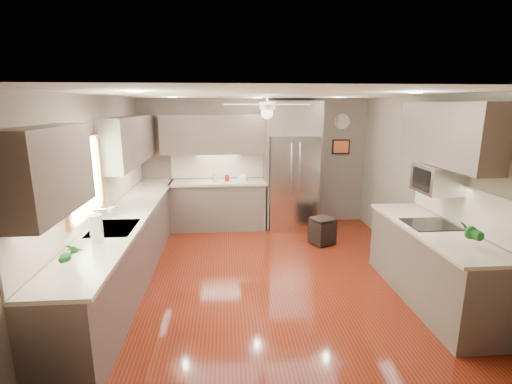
{
  "coord_description": "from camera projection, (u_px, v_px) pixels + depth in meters",
  "views": [
    {
      "loc": [
        -0.57,
        -4.84,
        2.37
      ],
      "look_at": [
        -0.13,
        0.6,
        1.09
      ],
      "focal_mm": 26.0,
      "sensor_mm": 36.0,
      "label": 1
    }
  ],
  "objects": [
    {
      "name": "floor",
      "position": [
        268.0,
        275.0,
        5.28
      ],
      "size": [
        5.0,
        5.0,
        0.0
      ],
      "primitive_type": "plane",
      "color": "#50140A",
      "rests_on": "ground"
    },
    {
      "name": "ceiling",
      "position": [
        270.0,
        95.0,
        4.71
      ],
      "size": [
        5.0,
        5.0,
        0.0
      ],
      "primitive_type": "plane",
      "rotation": [
        3.14,
        0.0,
        0.0
      ],
      "color": "white",
      "rests_on": "ground"
    },
    {
      "name": "wall_back",
      "position": [
        255.0,
        162.0,
        7.42
      ],
      "size": [
        4.5,
        0.0,
        4.5
      ],
      "primitive_type": "plane",
      "rotation": [
        1.57,
        0.0,
        0.0
      ],
      "color": "#665B4E",
      "rests_on": "ground"
    },
    {
      "name": "wall_front",
      "position": [
        311.0,
        271.0,
        2.57
      ],
      "size": [
        4.5,
        0.0,
        4.5
      ],
      "primitive_type": "plane",
      "rotation": [
        -1.57,
        0.0,
        0.0
      ],
      "color": "#665B4E",
      "rests_on": "ground"
    },
    {
      "name": "wall_left",
      "position": [
        97.0,
        193.0,
        4.82
      ],
      "size": [
        0.0,
        5.0,
        5.0
      ],
      "primitive_type": "plane",
      "rotation": [
        1.57,
        0.0,
        1.57
      ],
      "color": "#665B4E",
      "rests_on": "ground"
    },
    {
      "name": "wall_right",
      "position": [
        429.0,
        187.0,
        5.18
      ],
      "size": [
        0.0,
        5.0,
        5.0
      ],
      "primitive_type": "plane",
      "rotation": [
        1.57,
        0.0,
        -1.57
      ],
      "color": "#665B4E",
      "rests_on": "ground"
    },
    {
      "name": "canister_c",
      "position": [
        215.0,
        177.0,
        7.12
      ],
      "size": [
        0.11,
        0.11,
        0.17
      ],
      "primitive_type": "cylinder",
      "rotation": [
        0.0,
        0.0,
        0.08
      ],
      "color": "#C6B894",
      "rests_on": "back_run"
    },
    {
      "name": "canister_d",
      "position": [
        227.0,
        178.0,
        7.13
      ],
      "size": [
        0.09,
        0.09,
        0.12
      ],
      "primitive_type": "cylinder",
      "rotation": [
        0.0,
        0.0,
        -0.06
      ],
      "color": "maroon",
      "rests_on": "back_run"
    },
    {
      "name": "soap_bottle",
      "position": [
        112.0,
        209.0,
        4.9
      ],
      "size": [
        0.1,
        0.1,
        0.17
      ],
      "primitive_type": "imported",
      "rotation": [
        0.0,
        0.0,
        -0.33
      ],
      "color": "white",
      "rests_on": "left_run"
    },
    {
      "name": "potted_plant_left",
      "position": [
        70.0,
        253.0,
        3.27
      ],
      "size": [
        0.17,
        0.12,
        0.31
      ],
      "primitive_type": "imported",
      "rotation": [
        0.0,
        0.0,
        -0.08
      ],
      "color": "#1B601E",
      "rests_on": "left_run"
    },
    {
      "name": "potted_plant_right",
      "position": [
        469.0,
        231.0,
        3.81
      ],
      "size": [
        0.2,
        0.17,
        0.32
      ],
      "primitive_type": "imported",
      "rotation": [
        0.0,
        0.0,
        0.15
      ],
      "color": "#1B601E",
      "rests_on": "right_run"
    },
    {
      "name": "bowl",
      "position": [
        243.0,
        180.0,
        7.14
      ],
      "size": [
        0.21,
        0.21,
        0.05
      ],
      "primitive_type": "imported",
      "rotation": [
        0.0,
        0.0,
        -0.06
      ],
      "color": "#C6B894",
      "rests_on": "back_run"
    },
    {
      "name": "left_run",
      "position": [
        128.0,
        244.0,
        5.16
      ],
      "size": [
        0.65,
        4.7,
        1.45
      ],
      "color": "brown",
      "rests_on": "ground"
    },
    {
      "name": "back_run",
      "position": [
        219.0,
        204.0,
        7.25
      ],
      "size": [
        1.85,
        0.65,
        1.45
      ],
      "color": "brown",
      "rests_on": "ground"
    },
    {
      "name": "uppers",
      "position": [
        214.0,
        140.0,
        5.48
      ],
      "size": [
        4.5,
        4.7,
        0.95
      ],
      "color": "brown",
      "rests_on": "wall_left"
    },
    {
      "name": "window",
      "position": [
        83.0,
        178.0,
        4.27
      ],
      "size": [
        0.05,
        1.12,
        0.92
      ],
      "color": "#BFF2B2",
      "rests_on": "wall_left"
    },
    {
      "name": "sink",
      "position": [
        114.0,
        230.0,
        4.44
      ],
      "size": [
        0.5,
        0.7,
        0.32
      ],
      "color": "silver",
      "rests_on": "left_run"
    },
    {
      "name": "refrigerator",
      "position": [
        292.0,
        168.0,
        7.16
      ],
      "size": [
        1.06,
        0.75,
        2.45
      ],
      "color": "silver",
      "rests_on": "ground"
    },
    {
      "name": "right_run",
      "position": [
        432.0,
        262.0,
        4.55
      ],
      "size": [
        0.7,
        2.2,
        1.45
      ],
      "color": "brown",
      "rests_on": "ground"
    },
    {
      "name": "microwave",
      "position": [
        437.0,
        179.0,
        4.57
      ],
      "size": [
        0.43,
        0.55,
        0.34
      ],
      "color": "silver",
      "rests_on": "wall_right"
    },
    {
      "name": "ceiling_fan",
      "position": [
        267.0,
        108.0,
        5.04
      ],
      "size": [
        1.18,
        1.18,
        0.32
      ],
      "color": "white",
      "rests_on": "ceiling"
    },
    {
      "name": "recessed_lights",
      "position": [
        263.0,
        96.0,
        5.1
      ],
      "size": [
        2.84,
        3.14,
        0.01
      ],
      "color": "white",
      "rests_on": "ceiling"
    },
    {
      "name": "wall_clock",
      "position": [
        342.0,
        122.0,
        7.36
      ],
      "size": [
        0.3,
        0.03,
        0.3
      ],
      "color": "white",
      "rests_on": "wall_back"
    },
    {
      "name": "framed_print",
      "position": [
        341.0,
        147.0,
        7.47
      ],
      "size": [
        0.36,
        0.03,
        0.3
      ],
      "color": "black",
      "rests_on": "wall_back"
    },
    {
      "name": "stool",
      "position": [
        322.0,
        231.0,
        6.43
      ],
      "size": [
        0.47,
        0.47,
        0.45
      ],
      "color": "black",
      "rests_on": "ground"
    },
    {
      "name": "paper_towel",
      "position": [
        96.0,
        229.0,
        3.95
      ],
      "size": [
        0.13,
        0.13,
        0.33
      ],
      "color": "white",
      "rests_on": "left_run"
    }
  ]
}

